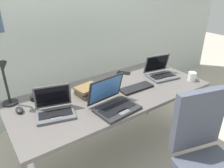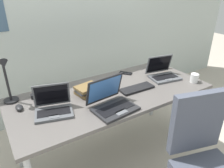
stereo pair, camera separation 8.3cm
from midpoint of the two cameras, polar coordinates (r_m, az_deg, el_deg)
ground_plane at (r=2.39m, az=1.04°, el=-17.94°), size 12.00×12.00×0.00m
wall_back at (r=2.73m, az=-12.12°, el=17.93°), size 6.00×0.13×2.60m
desk at (r=1.98m, az=1.20°, el=-3.57°), size 1.80×0.80×0.74m
desk_lamp at (r=1.86m, az=-24.85°, el=0.64°), size 0.12×0.18×0.40m
laptop_back_right at (r=1.70m, az=-13.92°, el=-6.02°), size 0.33×0.28×0.21m
laptop_near_lamp at (r=1.69m, az=1.39°, el=-4.99°), size 0.36×0.32×0.24m
laptop_front_left at (r=2.29m, az=14.35°, el=2.73°), size 0.33×0.30×0.22m
external_keyboard at (r=2.01m, az=7.76°, el=-1.18°), size 0.33×0.13×0.02m
computer_mouse at (r=1.83m, az=-22.16°, el=-5.80°), size 0.06×0.10×0.03m
cell_phone at (r=2.34m, az=4.62°, el=2.88°), size 0.14×0.15×0.01m
headphones at (r=1.96m, az=-16.53°, el=-2.68°), size 0.21×0.18×0.04m
pill_bottle at (r=2.55m, az=15.26°, el=4.89°), size 0.04×0.04×0.08m
book_stack at (r=1.90m, az=-5.40°, el=-1.59°), size 0.22×0.20×0.08m
coffee_mug at (r=2.28m, az=21.95°, el=1.48°), size 0.11×0.08×0.09m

